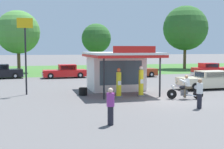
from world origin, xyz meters
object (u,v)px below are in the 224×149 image
at_px(featured_classic_sedan, 209,81).
at_px(bystander_chatting_near_pumps, 200,93).
at_px(parked_car_second_row_spare, 134,71).
at_px(parked_car_back_row_centre, 65,72).
at_px(roadside_pole_sign, 25,43).
at_px(motorcycle_with_rider, 186,89).
at_px(gas_pump_nearside, 119,84).
at_px(gas_pump_offside, 141,82).
at_px(bystander_admiring_sedan, 111,106).
at_px(spare_tire_stack, 83,92).
at_px(parked_car_back_row_left, 211,70).

height_order(featured_classic_sedan, bystander_chatting_near_pumps, bystander_chatting_near_pumps).
bearing_deg(parked_car_second_row_spare, parked_car_back_row_centre, 170.71).
xyz_separation_m(featured_classic_sedan, roadside_pole_sign, (-14.45, 0.72, 2.98)).
xyz_separation_m(motorcycle_with_rider, bystander_chatting_near_pumps, (-0.79, -2.98, 0.21)).
xyz_separation_m(gas_pump_nearside, gas_pump_offside, (1.61, 0.00, 0.06)).
height_order(gas_pump_nearside, gas_pump_offside, gas_pump_offside).
relative_size(bystander_admiring_sedan, bystander_chatting_near_pumps, 0.99).
distance_m(bystander_admiring_sedan, spare_tire_stack, 8.48).
bearing_deg(bystander_chatting_near_pumps, gas_pump_nearside, 124.06).
height_order(featured_classic_sedan, bystander_admiring_sedan, bystander_admiring_sedan).
bearing_deg(bystander_admiring_sedan, motorcycle_with_rider, 38.88).
height_order(motorcycle_with_rider, bystander_chatting_near_pumps, bystander_chatting_near_pumps).
relative_size(bystander_admiring_sedan, spare_tire_stack, 2.71).
height_order(parked_car_second_row_spare, parked_car_back_row_centre, parked_car_second_row_spare).
height_order(gas_pump_offside, parked_car_back_row_left, gas_pump_offside).
xyz_separation_m(motorcycle_with_rider, spare_tire_stack, (-6.25, 3.28, -0.38)).
bearing_deg(roadside_pole_sign, bystander_chatting_near_pumps, -39.19).
relative_size(featured_classic_sedan, bystander_chatting_near_pumps, 3.29).
height_order(parked_car_back_row_left, bystander_chatting_near_pumps, bystander_chatting_near_pumps).
xyz_separation_m(parked_car_back_row_centre, bystander_admiring_sedan, (-0.26, -21.64, 0.18)).
xyz_separation_m(bystander_admiring_sedan, bystander_chatting_near_pumps, (5.64, 2.20, 0.01)).
height_order(parked_car_back_row_left, parked_car_back_row_centre, parked_car_back_row_left).
distance_m(gas_pump_nearside, parked_car_second_row_spare, 14.51).
height_order(featured_classic_sedan, parked_car_back_row_left, parked_car_back_row_left).
bearing_deg(roadside_pole_sign, parked_car_second_row_spare, 41.82).
height_order(parked_car_back_row_left, spare_tire_stack, parked_car_back_row_left).
distance_m(featured_classic_sedan, roadside_pole_sign, 14.77).
xyz_separation_m(motorcycle_with_rider, parked_car_back_row_left, (11.94, 15.36, 0.04)).
bearing_deg(gas_pump_nearside, bystander_chatting_near_pumps, -55.94).
distance_m(featured_classic_sedan, parked_car_back_row_left, 13.75).
bearing_deg(parked_car_second_row_spare, gas_pump_nearside, -113.00).
distance_m(featured_classic_sedan, bystander_chatting_near_pumps, 8.58).
bearing_deg(parked_car_second_row_spare, bystander_chatting_near_pumps, -97.59).
distance_m(parked_car_second_row_spare, bystander_chatting_near_pumps, 18.32).
bearing_deg(motorcycle_with_rider, featured_classic_sedan, 42.27).
relative_size(parked_car_back_row_left, bystander_chatting_near_pumps, 3.05).
bearing_deg(featured_classic_sedan, gas_pump_offside, -162.73).
relative_size(motorcycle_with_rider, parked_car_second_row_spare, 0.39).
bearing_deg(gas_pump_nearside, spare_tire_stack, 146.70).
xyz_separation_m(motorcycle_with_rider, featured_classic_sedan, (4.31, 3.92, 0.04)).
xyz_separation_m(parked_car_back_row_centre, bystander_chatting_near_pumps, (5.38, -19.44, 0.19)).
bearing_deg(roadside_pole_sign, motorcycle_with_rider, -24.62).
distance_m(gas_pump_offside, parked_car_back_row_centre, 15.10).
relative_size(featured_classic_sedan, parked_car_second_row_spare, 0.94).
relative_size(parked_car_back_row_left, roadside_pole_sign, 0.92).
relative_size(featured_classic_sedan, bystander_admiring_sedan, 3.34).
xyz_separation_m(parked_car_back_row_centre, roadside_pole_sign, (-3.97, -11.81, 3.00)).
height_order(gas_pump_nearside, bystander_admiring_sedan, gas_pump_nearside).
bearing_deg(featured_classic_sedan, parked_car_back_row_left, 56.32).
xyz_separation_m(gas_pump_nearside, parked_car_second_row_spare, (5.67, 13.36, -0.21)).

